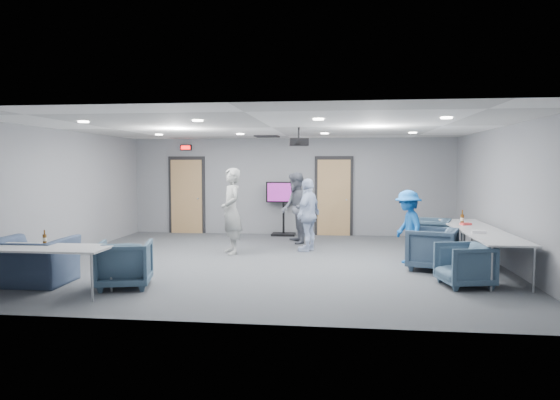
# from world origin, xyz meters

# --- Properties ---
(floor) EXTENTS (9.00, 9.00, 0.00)m
(floor) POSITION_xyz_m (0.00, 0.00, 0.00)
(floor) COLOR #3A3E42
(floor) RESTS_ON ground
(ceiling) EXTENTS (9.00, 9.00, 0.00)m
(ceiling) POSITION_xyz_m (0.00, 0.00, 2.70)
(ceiling) COLOR white
(ceiling) RESTS_ON wall_back
(wall_back) EXTENTS (9.00, 0.02, 2.70)m
(wall_back) POSITION_xyz_m (0.00, 4.00, 1.35)
(wall_back) COLOR slate
(wall_back) RESTS_ON floor
(wall_front) EXTENTS (9.00, 0.02, 2.70)m
(wall_front) POSITION_xyz_m (0.00, -4.00, 1.35)
(wall_front) COLOR slate
(wall_front) RESTS_ON floor
(wall_left) EXTENTS (0.02, 8.00, 2.70)m
(wall_left) POSITION_xyz_m (-4.50, 0.00, 1.35)
(wall_left) COLOR slate
(wall_left) RESTS_ON floor
(wall_right) EXTENTS (0.02, 8.00, 2.70)m
(wall_right) POSITION_xyz_m (4.50, 0.00, 1.35)
(wall_right) COLOR slate
(wall_right) RESTS_ON floor
(door_left) EXTENTS (1.06, 0.17, 2.24)m
(door_left) POSITION_xyz_m (-3.00, 3.95, 1.07)
(door_left) COLOR black
(door_left) RESTS_ON wall_back
(door_right) EXTENTS (1.06, 0.17, 2.24)m
(door_right) POSITION_xyz_m (1.20, 3.95, 1.07)
(door_right) COLOR black
(door_right) RESTS_ON wall_back
(exit_sign) EXTENTS (0.32, 0.08, 0.16)m
(exit_sign) POSITION_xyz_m (-3.00, 3.93, 2.45)
(exit_sign) COLOR black
(exit_sign) RESTS_ON wall_back
(hvac_diffuser) EXTENTS (0.60, 0.60, 0.03)m
(hvac_diffuser) POSITION_xyz_m (-0.50, 2.80, 2.69)
(hvac_diffuser) COLOR black
(hvac_diffuser) RESTS_ON ceiling
(downlights) EXTENTS (6.18, 3.78, 0.02)m
(downlights) POSITION_xyz_m (0.00, 0.00, 2.68)
(downlights) COLOR white
(downlights) RESTS_ON ceiling
(person_a) EXTENTS (0.72, 0.82, 1.89)m
(person_a) POSITION_xyz_m (-1.00, 0.79, 0.94)
(person_a) COLOR gray
(person_a) RESTS_ON floor
(person_b) EXTENTS (0.87, 1.01, 1.78)m
(person_b) POSITION_xyz_m (0.27, 2.41, 0.89)
(person_b) COLOR slate
(person_b) RESTS_ON floor
(person_c) EXTENTS (0.75, 1.05, 1.65)m
(person_c) POSITION_xyz_m (0.66, 1.34, 0.83)
(person_c) COLOR silver
(person_c) RESTS_ON floor
(person_d) EXTENTS (0.74, 1.04, 1.46)m
(person_d) POSITION_xyz_m (2.70, 0.08, 0.73)
(person_d) COLOR blue
(person_d) RESTS_ON floor
(chair_right_a) EXTENTS (1.06, 1.04, 0.78)m
(chair_right_a) POSITION_xyz_m (3.35, 1.38, 0.39)
(chair_right_a) COLOR #354A5B
(chair_right_a) RESTS_ON floor
(chair_right_b) EXTENTS (1.10, 1.08, 0.79)m
(chair_right_b) POSITION_xyz_m (3.07, -0.44, 0.40)
(chair_right_b) COLOR #384B61
(chair_right_b) RESTS_ON floor
(chair_right_c) EXTENTS (0.91, 0.89, 0.70)m
(chair_right_c) POSITION_xyz_m (3.35, -1.72, 0.35)
(chair_right_c) COLOR #3D556A
(chair_right_c) RESTS_ON floor
(chair_front_a) EXTENTS (0.98, 1.00, 0.75)m
(chair_front_a) POSITION_xyz_m (-2.05, -2.40, 0.37)
(chair_front_a) COLOR #3A5064
(chair_front_a) RESTS_ON floor
(chair_front_b) EXTENTS (1.19, 1.05, 0.76)m
(chair_front_b) POSITION_xyz_m (-3.63, -2.40, 0.38)
(chair_front_b) COLOR #384761
(chair_front_b) RESTS_ON floor
(table_right_a) EXTENTS (0.82, 1.96, 0.73)m
(table_right_a) POSITION_xyz_m (4.00, 0.77, 0.69)
(table_right_a) COLOR #B8BBBD
(table_right_a) RESTS_ON floor
(table_right_b) EXTENTS (0.78, 1.88, 0.73)m
(table_right_b) POSITION_xyz_m (4.00, -1.13, 0.69)
(table_right_b) COLOR #B8BBBD
(table_right_b) RESTS_ON floor
(table_front_left) EXTENTS (1.82, 0.76, 0.73)m
(table_front_left) POSITION_xyz_m (-2.97, -3.00, 0.69)
(table_front_left) COLOR #B8BBBD
(table_front_left) RESTS_ON floor
(bottle_front) EXTENTS (0.06, 0.06, 0.23)m
(bottle_front) POSITION_xyz_m (-3.16, -2.77, 0.81)
(bottle_front) COLOR #5D3710
(bottle_front) RESTS_ON table_front_left
(bottle_right) EXTENTS (0.08, 0.08, 0.30)m
(bottle_right) POSITION_xyz_m (3.88, 0.70, 0.84)
(bottle_right) COLOR #5D3710
(bottle_right) RESTS_ON table_right_a
(snack_box) EXTENTS (0.23, 0.20, 0.04)m
(snack_box) POSITION_xyz_m (3.91, 0.56, 0.75)
(snack_box) COLOR red
(snack_box) RESTS_ON table_right_a
(wrapper) EXTENTS (0.26, 0.20, 0.05)m
(wrapper) POSITION_xyz_m (3.83, -0.71, 0.76)
(wrapper) COLOR silver
(wrapper) RESTS_ON table_right_b
(tv_stand) EXTENTS (0.97, 0.46, 1.49)m
(tv_stand) POSITION_xyz_m (-0.18, 3.75, 0.85)
(tv_stand) COLOR black
(tv_stand) RESTS_ON floor
(projector) EXTENTS (0.41, 0.38, 0.36)m
(projector) POSITION_xyz_m (0.55, -0.12, 2.40)
(projector) COLOR black
(projector) RESTS_ON ceiling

